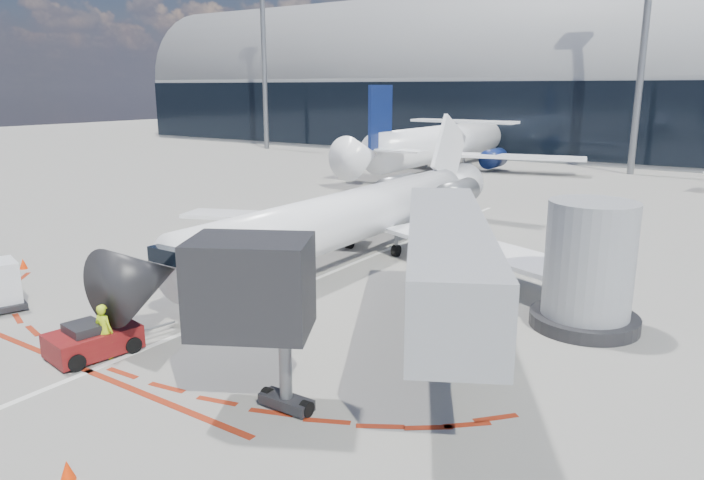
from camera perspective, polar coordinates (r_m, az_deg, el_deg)
The scene contains 13 objects.
ground at distance 29.32m, azimuth -3.83°, elevation -3.76°, with size 260.00×260.00×0.00m, color slate.
apron_centerline at distance 30.85m, azimuth -1.56°, elevation -2.83°, with size 0.25×40.00×0.01m, color silver.
apron_stop_bar at distance 22.01m, azimuth -22.79°, elevation -10.95°, with size 14.00×0.25×0.01m, color maroon.
terminal_building at distance 88.73m, azimuth 23.30°, elevation 12.47°, with size 150.00×24.15×24.00m.
jet_bridge at distance 21.24m, azimuth 12.22°, elevation -2.40°, with size 10.03×15.20×4.90m.
light_mast_west at distance 93.76m, azimuth -8.00°, elevation 15.86°, with size 0.70×0.70×25.00m, color slate.
light_mast_centre at distance 71.22m, azimuth 24.96°, elevation 15.48°, with size 0.70×0.70×25.00m, color slate.
regional_jet at distance 32.69m, azimuth 0.64°, elevation 2.43°, with size 23.18×28.59×7.16m.
pushback_tug at distance 23.07m, azimuth -22.49°, elevation -8.41°, with size 2.30×4.57×1.16m.
ramp_worker at distance 22.50m, azimuth -21.60°, elevation -7.72°, with size 0.69×0.45×1.88m, color #BCE418.
safety_cone_left at distance 35.18m, azimuth -27.72°, elevation -1.92°, with size 0.38×0.38×0.53m, color #F53305.
safety_cone_right at distance 16.66m, azimuth -24.46°, elevation -18.51°, with size 0.35×0.35×0.49m, color #F53305.
bg_airliner_0 at distance 71.17m, azimuth 8.93°, elevation 11.01°, with size 34.75×36.79×11.24m, color white, non-canonical shape.
Camera 1 is at (17.18, -22.07, 8.79)m, focal length 32.00 mm.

